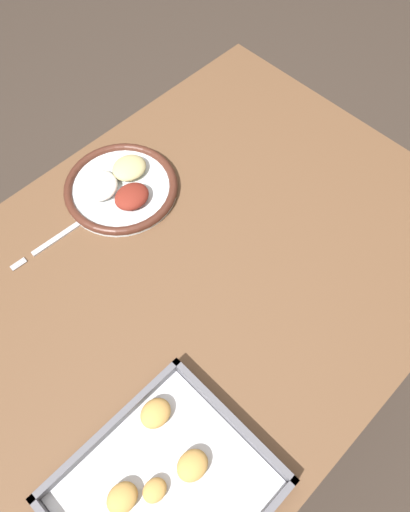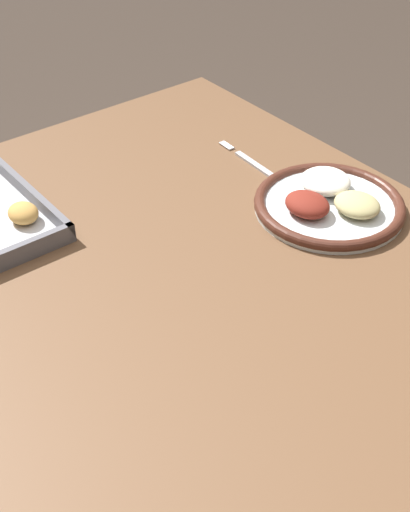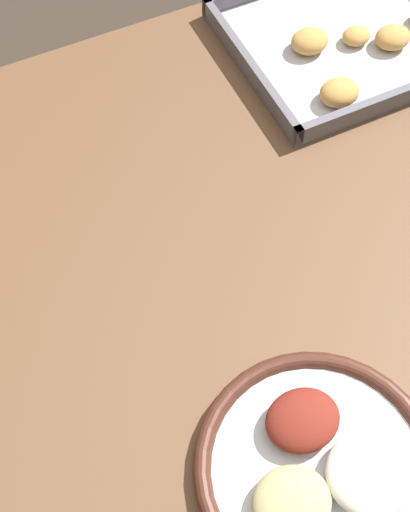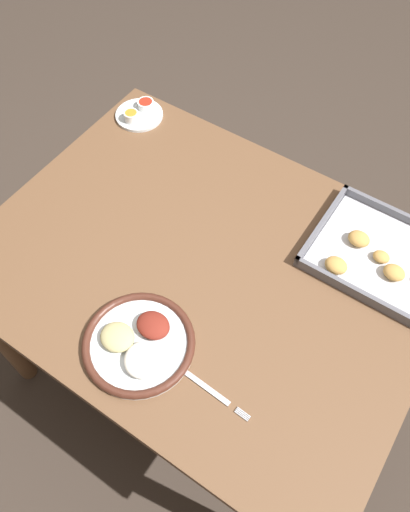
{
  "view_description": "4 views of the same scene",
  "coord_description": "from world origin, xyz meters",
  "px_view_note": "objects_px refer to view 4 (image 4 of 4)",
  "views": [
    {
      "loc": [
        0.37,
        0.37,
        1.65
      ],
      "look_at": [
        0.0,
        0.0,
        0.74
      ],
      "focal_mm": 35.0,
      "sensor_mm": 36.0,
      "label": 1
    },
    {
      "loc": [
        -0.68,
        0.54,
        1.42
      ],
      "look_at": [
        0.0,
        0.0,
        0.74
      ],
      "focal_mm": 50.0,
      "sensor_mm": 36.0,
      "label": 2
    },
    {
      "loc": [
        -0.19,
        -0.4,
        1.48
      ],
      "look_at": [
        0.0,
        0.0,
        0.74
      ],
      "focal_mm": 50.0,
      "sensor_mm": 36.0,
      "label": 3
    },
    {
      "loc": [
        0.39,
        -0.58,
        1.81
      ],
      "look_at": [
        0.0,
        0.0,
        0.74
      ],
      "focal_mm": 35.0,
      "sensor_mm": 36.0,
      "label": 4
    }
  ],
  "objects_px": {
    "saucer_plate": "(139,113)",
    "baking_tray": "(376,255)",
    "dinner_plate": "(139,343)",
    "fork": "(205,386)"
  },
  "relations": [
    {
      "from": "dinner_plate",
      "to": "fork",
      "type": "distance_m",
      "value": 0.18
    },
    {
      "from": "baking_tray",
      "to": "saucer_plate",
      "type": "bearing_deg",
      "value": 174.19
    },
    {
      "from": "dinner_plate",
      "to": "saucer_plate",
      "type": "distance_m",
      "value": 0.79
    },
    {
      "from": "fork",
      "to": "saucer_plate",
      "type": "relative_size",
      "value": 1.45
    },
    {
      "from": "saucer_plate",
      "to": "baking_tray",
      "type": "relative_size",
      "value": 0.45
    },
    {
      "from": "dinner_plate",
      "to": "fork",
      "type": "height_order",
      "value": "dinner_plate"
    },
    {
      "from": "dinner_plate",
      "to": "saucer_plate",
      "type": "xyz_separation_m",
      "value": [
        -0.49,
        0.62,
        -0.0
      ]
    },
    {
      "from": "fork",
      "to": "saucer_plate",
      "type": "bearing_deg",
      "value": 140.06
    },
    {
      "from": "saucer_plate",
      "to": "fork",
      "type": "bearing_deg",
      "value": -42.9
    },
    {
      "from": "baking_tray",
      "to": "dinner_plate",
      "type": "bearing_deg",
      "value": -123.84
    }
  ]
}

